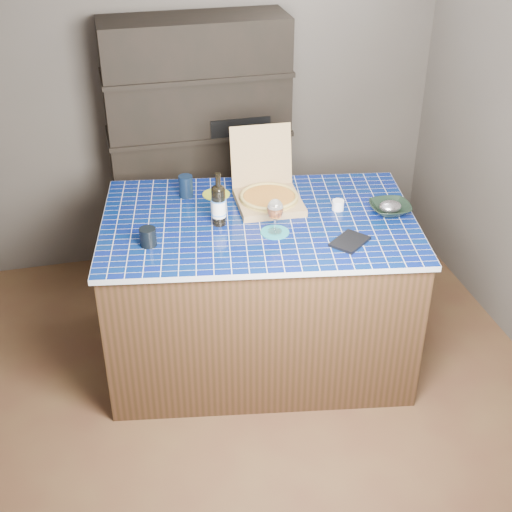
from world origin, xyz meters
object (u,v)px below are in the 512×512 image
object	(u,v)px
kitchen_island	(259,290)
mead_bottle	(219,204)
pizza_box	(268,195)
wine_glass	(275,210)
dvd_case	(350,242)
bowl	(390,208)

from	to	relation	value
kitchen_island	mead_bottle	xyz separation A→B (m)	(-0.22, 0.00, 0.60)
pizza_box	wine_glass	xyz separation A→B (m)	(-0.05, -0.34, 0.08)
kitchen_island	mead_bottle	distance (m)	0.64
kitchen_island	dvd_case	bearing A→B (deg)	-32.42
mead_bottle	dvd_case	xyz separation A→B (m)	(0.63, -0.36, -0.11)
dvd_case	pizza_box	bearing A→B (deg)	170.43
kitchen_island	wine_glass	xyz separation A→B (m)	(0.05, -0.17, 0.61)
mead_bottle	pizza_box	bearing A→B (deg)	28.10
kitchen_island	bowl	size ratio (longest dim) A/B	8.36
kitchen_island	wine_glass	distance (m)	0.64
wine_glass	bowl	xyz separation A→B (m)	(0.69, 0.07, -0.11)
wine_glass	dvd_case	size ratio (longest dim) A/B	0.97
dvd_case	wine_glass	bearing A→B (deg)	-158.15
mead_bottle	dvd_case	size ratio (longest dim) A/B	1.52
pizza_box	dvd_case	bearing A→B (deg)	-58.21
pizza_box	wine_glass	size ratio (longest dim) A/B	2.32
pizza_box	bowl	size ratio (longest dim) A/B	1.99
pizza_box	dvd_case	distance (m)	0.62
mead_bottle	wine_glass	world-z (taller)	mead_bottle
dvd_case	bowl	distance (m)	0.42
mead_bottle	bowl	size ratio (longest dim) A/B	1.35
wine_glass	bowl	distance (m)	0.70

